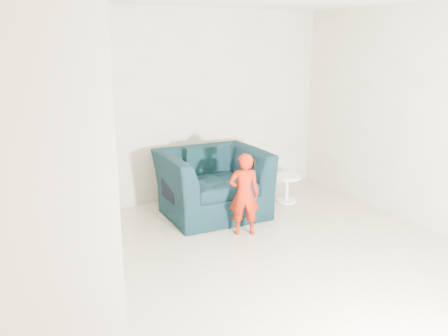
{
  "coord_description": "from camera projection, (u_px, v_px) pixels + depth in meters",
  "views": [
    {
      "loc": [
        -2.24,
        -3.44,
        2.26
      ],
      "look_at": [
        0.15,
        1.2,
        0.85
      ],
      "focal_mm": 38.0,
      "sensor_mm": 36.0,
      "label": 1
    }
  ],
  "objects": [
    {
      "name": "staircase",
      "position": [
        27.0,
        206.0,
        3.88
      ],
      "size": [
        1.02,
        3.03,
        3.62
      ],
      "color": "#ADA089",
      "rests_on": "floor"
    },
    {
      "name": "armchair",
      "position": [
        212.0,
        183.0,
        6.28
      ],
      "size": [
        1.35,
        1.19,
        0.86
      ],
      "primitive_type": "imported",
      "rotation": [
        0.0,
        0.0,
        -0.02
      ],
      "color": "black",
      "rests_on": "floor"
    },
    {
      "name": "throw",
      "position": [
        169.0,
        181.0,
        5.97
      ],
      "size": [
        0.04,
        0.45,
        0.5
      ],
      "primitive_type": "cube",
      "color": "black",
      "rests_on": "armchair"
    },
    {
      "name": "toddler",
      "position": [
        244.0,
        194.0,
        5.6
      ],
      "size": [
        0.43,
        0.36,
        1.0
      ],
      "primitive_type": "imported",
      "rotation": [
        0.0,
        0.0,
        2.75
      ],
      "color": "#940904",
      "rests_on": "floor"
    },
    {
      "name": "floor",
      "position": [
        267.0,
        285.0,
        4.53
      ],
      "size": [
        5.5,
        5.5,
        0.0
      ],
      "primitive_type": "plane",
      "color": "tan",
      "rests_on": "ground"
    },
    {
      "name": "back_wall",
      "position": [
        163.0,
        108.0,
        6.54
      ],
      "size": [
        5.0,
        0.0,
        5.0
      ],
      "primitive_type": "plane",
      "rotation": [
        1.57,
        0.0,
        0.0
      ],
      "color": "#A4A086",
      "rests_on": "floor"
    },
    {
      "name": "cushion",
      "position": [
        200.0,
        161.0,
        6.46
      ],
      "size": [
        0.45,
        0.21,
        0.44
      ],
      "primitive_type": "cube",
      "rotation": [
        0.21,
        0.0,
        0.0
      ],
      "color": "black",
      "rests_on": "armchair"
    },
    {
      "name": "side_table",
      "position": [
        287.0,
        184.0,
        6.79
      ],
      "size": [
        0.39,
        0.39,
        0.39
      ],
      "color": "white",
      "rests_on": "floor"
    },
    {
      "name": "phone",
      "position": [
        253.0,
        164.0,
        5.51
      ],
      "size": [
        0.03,
        0.05,
        0.1
      ],
      "primitive_type": "cube",
      "rotation": [
        0.0,
        0.0,
        0.17
      ],
      "color": "black",
      "rests_on": "toddler"
    }
  ]
}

